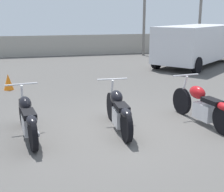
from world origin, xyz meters
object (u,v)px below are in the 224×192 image
(motorcycle_slot_1, at_px, (119,111))
(traffic_cone_near, at_px, (8,82))
(parked_van, at_px, (196,43))
(motorcycle_slot_0, at_px, (27,118))
(motorcycle_slot_2, at_px, (203,106))

(motorcycle_slot_1, xyz_separation_m, traffic_cone_near, (-2.53, 4.49, -0.16))
(parked_van, bearing_deg, traffic_cone_near, -108.08)
(motorcycle_slot_0, height_order, motorcycle_slot_1, motorcycle_slot_1)
(motorcycle_slot_1, bearing_deg, parked_van, 53.70)
(motorcycle_slot_2, distance_m, traffic_cone_near, 6.42)
(motorcycle_slot_0, bearing_deg, parked_van, 35.63)
(motorcycle_slot_0, distance_m, motorcycle_slot_2, 3.84)
(motorcycle_slot_0, xyz_separation_m, parked_van, (7.92, 7.58, 0.65))
(motorcycle_slot_2, relative_size, traffic_cone_near, 4.12)
(motorcycle_slot_0, bearing_deg, traffic_cone_near, 89.95)
(motorcycle_slot_2, bearing_deg, motorcycle_slot_0, 170.48)
(motorcycle_slot_1, xyz_separation_m, parked_van, (6.03, 7.60, 0.65))
(motorcycle_slot_2, height_order, traffic_cone_near, motorcycle_slot_2)
(motorcycle_slot_0, bearing_deg, motorcycle_slot_2, -10.01)
(motorcycle_slot_2, xyz_separation_m, traffic_cone_near, (-4.48, 4.60, -0.17))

